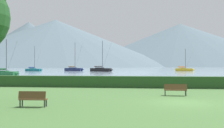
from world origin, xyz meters
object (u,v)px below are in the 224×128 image
at_px(sailboat_slip_3, 101,69).
at_px(sailboat_slip_4, 74,69).
at_px(sailboat_slip_0, 34,70).
at_px(park_bench_near_path, 175,89).
at_px(sailboat_slip_1, 184,69).
at_px(sailboat_slip_2, 5,73).
at_px(park_bench_under_tree, 33,98).

bearing_deg(sailboat_slip_3, sailboat_slip_4, 160.72).
height_order(sailboat_slip_0, sailboat_slip_4, sailboat_slip_4).
bearing_deg(sailboat_slip_0, park_bench_near_path, -56.66).
bearing_deg(sailboat_slip_1, sailboat_slip_4, -167.00).
xyz_separation_m(sailboat_slip_1, sailboat_slip_3, (-31.99, -10.52, 0.11)).
height_order(sailboat_slip_2, park_bench_under_tree, sailboat_slip_2).
relative_size(sailboat_slip_1, park_bench_near_path, 4.88).
bearing_deg(park_bench_near_path, park_bench_under_tree, -139.92).
bearing_deg(sailboat_slip_4, sailboat_slip_2, -80.17).
bearing_deg(sailboat_slip_1, sailboat_slip_2, -124.16).
bearing_deg(park_bench_under_tree, sailboat_slip_2, 118.16).
relative_size(park_bench_near_path, park_bench_under_tree, 1.10).
xyz_separation_m(sailboat_slip_2, park_bench_near_path, (34.00, -35.10, -0.06)).
bearing_deg(sailboat_slip_3, park_bench_under_tree, -71.00).
xyz_separation_m(sailboat_slip_0, sailboat_slip_3, (27.13, -1.86, 0.15)).
bearing_deg(sailboat_slip_0, sailboat_slip_2, -72.27).
distance_m(sailboat_slip_1, sailboat_slip_3, 33.68).
distance_m(sailboat_slip_3, sailboat_slip_4, 14.79).
xyz_separation_m(sailboat_slip_0, sailboat_slip_4, (14.62, 6.02, 0.12)).
height_order(sailboat_slip_4, park_bench_near_path, sailboat_slip_4).
relative_size(sailboat_slip_1, sailboat_slip_4, 0.77).
bearing_deg(park_bench_under_tree, sailboat_slip_1, 73.24).
xyz_separation_m(sailboat_slip_1, park_bench_near_path, (-14.16, -85.37, -0.10)).
relative_size(sailboat_slip_0, sailboat_slip_1, 1.10).
height_order(sailboat_slip_0, sailboat_slip_3, sailboat_slip_3).
bearing_deg(sailboat_slip_2, park_bench_near_path, -36.87).
height_order(sailboat_slip_1, park_bench_near_path, sailboat_slip_1).
bearing_deg(sailboat_slip_1, park_bench_under_tree, -94.59).
bearing_deg(sailboat_slip_1, park_bench_near_path, -89.81).
bearing_deg(sailboat_slip_4, park_bench_near_path, -55.64).
height_order(sailboat_slip_4, park_bench_under_tree, sailboat_slip_4).
distance_m(sailboat_slip_0, sailboat_slip_1, 59.75).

